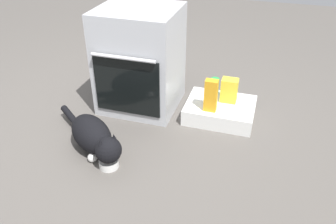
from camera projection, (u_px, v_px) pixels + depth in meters
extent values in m
plane|color=#56514C|center=(118.00, 132.00, 2.48)|extent=(8.00, 8.00, 0.00)
cube|color=#B7BABF|center=(140.00, 59.00, 2.61)|extent=(0.58, 0.54, 0.78)
cube|color=black|center=(127.00, 87.00, 2.44)|extent=(0.49, 0.01, 0.43)
cylinder|color=silver|center=(123.00, 58.00, 2.29)|extent=(0.46, 0.02, 0.02)
cube|color=white|center=(220.00, 110.00, 2.61)|extent=(0.51, 0.40, 0.12)
cylinder|color=white|center=(109.00, 163.00, 2.15)|extent=(0.12, 0.12, 0.05)
sphere|color=brown|center=(109.00, 161.00, 2.14)|extent=(0.07, 0.07, 0.07)
ellipsoid|color=black|center=(91.00, 134.00, 2.25)|extent=(0.44, 0.40, 0.22)
sphere|color=black|center=(108.00, 150.00, 2.08)|extent=(0.16, 0.16, 0.16)
cone|color=black|center=(114.00, 139.00, 2.07)|extent=(0.06, 0.06, 0.07)
cone|color=black|center=(101.00, 145.00, 2.02)|extent=(0.06, 0.06, 0.07)
cylinder|color=black|center=(73.00, 119.00, 2.50)|extent=(0.29, 0.23, 0.07)
sphere|color=silver|center=(109.00, 150.00, 2.25)|extent=(0.06, 0.06, 0.06)
sphere|color=silver|center=(92.00, 157.00, 2.19)|extent=(0.06, 0.06, 0.06)
cube|color=yellow|center=(229.00, 90.00, 2.57)|extent=(0.12, 0.09, 0.18)
cube|color=orange|center=(211.00, 95.00, 2.44)|extent=(0.09, 0.06, 0.24)
cylinder|color=green|center=(215.00, 85.00, 2.70)|extent=(0.07, 0.07, 0.12)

